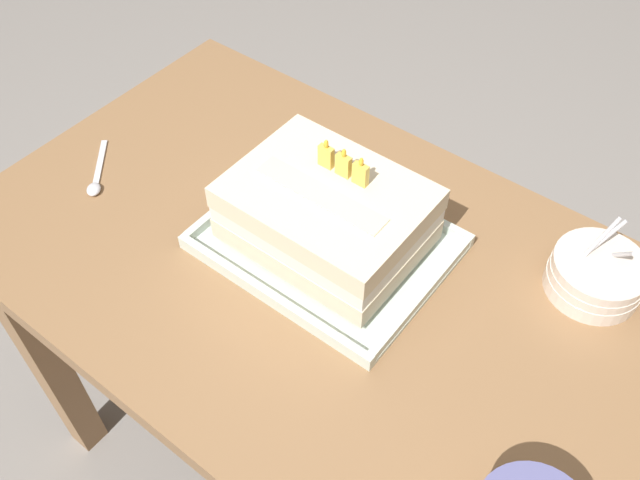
{
  "coord_description": "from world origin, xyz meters",
  "views": [
    {
      "loc": [
        0.41,
        -0.51,
        1.55
      ],
      "look_at": [
        -0.0,
        0.02,
        0.79
      ],
      "focal_mm": 38.39,
      "sensor_mm": 36.0,
      "label": 1
    }
  ],
  "objects": [
    {
      "name": "ground_plane",
      "position": [
        0.0,
        0.0,
        0.0
      ],
      "size": [
        8.0,
        8.0,
        0.0
      ],
      "primitive_type": "plane",
      "color": "gray"
    },
    {
      "name": "birthday_cake",
      "position": [
        -0.0,
        0.03,
        0.83
      ],
      "size": [
        0.27,
        0.21,
        0.15
      ],
      "color": "beige",
      "rests_on": "foil_tray"
    },
    {
      "name": "foil_tray",
      "position": [
        -0.0,
        0.03,
        0.76
      ],
      "size": [
        0.35,
        0.28,
        0.02
      ],
      "color": "silver",
      "rests_on": "dining_table"
    },
    {
      "name": "serving_spoon_near_tray",
      "position": [
        -0.39,
        -0.09,
        0.76
      ],
      "size": [
        0.11,
        0.12,
        0.01
      ],
      "color": "silver",
      "rests_on": "dining_table"
    },
    {
      "name": "bowl_stack",
      "position": [
        0.35,
        0.21,
        0.78
      ],
      "size": [
        0.14,
        0.14,
        0.12
      ],
      "color": "silver",
      "rests_on": "dining_table"
    },
    {
      "name": "dining_table",
      "position": [
        0.0,
        0.0,
        0.63
      ],
      "size": [
        1.07,
        0.67,
        0.76
      ],
      "color": "olive",
      "rests_on": "ground_plane"
    }
  ]
}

